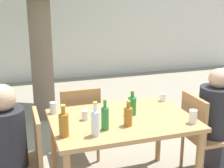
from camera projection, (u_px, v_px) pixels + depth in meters
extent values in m
cube|color=silver|center=(53.00, 17.00, 6.83)|extent=(10.00, 0.08, 2.80)
cylinder|color=#7A6651|center=(42.00, 57.00, 4.71)|extent=(0.33, 0.33, 1.94)
cube|color=#B27F4C|center=(122.00, 120.00, 2.93)|extent=(1.32, 0.93, 0.04)
cylinder|color=#B27F4C|center=(198.00, 167.00, 2.84)|extent=(0.06, 0.06, 0.73)
cylinder|color=#B27F4C|center=(54.00, 147.00, 3.22)|extent=(0.06, 0.06, 0.73)
cylinder|color=#B27F4C|center=(159.00, 132.00, 3.58)|extent=(0.06, 0.06, 0.73)
cube|color=#A87A4C|center=(16.00, 167.00, 2.72)|extent=(0.44, 0.44, 0.04)
cube|color=#A87A4C|center=(38.00, 138.00, 2.71)|extent=(0.04, 0.44, 0.45)
cube|color=#A87A4C|center=(208.00, 136.00, 3.31)|extent=(0.44, 0.44, 0.04)
cube|color=#A87A4C|center=(194.00, 117.00, 3.18)|extent=(0.04, 0.44, 0.45)
cylinder|color=#A87A4C|center=(211.00, 145.00, 3.60)|extent=(0.04, 0.04, 0.42)
cylinder|color=#A87A4C|center=(201.00, 167.00, 3.14)|extent=(0.04, 0.04, 0.42)
cylinder|color=#A87A4C|center=(182.00, 150.00, 3.49)|extent=(0.04, 0.04, 0.42)
cube|color=#A87A4C|center=(78.00, 123.00, 3.65)|extent=(0.44, 0.44, 0.04)
cube|color=#A87A4C|center=(81.00, 109.00, 3.40)|extent=(0.44, 0.04, 0.45)
cylinder|color=#A87A4C|center=(90.00, 132.00, 3.94)|extent=(0.04, 0.04, 0.42)
cylinder|color=#A87A4C|center=(60.00, 136.00, 3.83)|extent=(0.04, 0.04, 0.42)
cylinder|color=#A87A4C|center=(98.00, 145.00, 3.60)|extent=(0.04, 0.04, 0.42)
cylinder|color=#A87A4C|center=(65.00, 150.00, 3.48)|extent=(0.04, 0.04, 0.42)
cylinder|color=#232328|center=(6.00, 139.00, 2.63)|extent=(0.34, 0.34, 0.52)
sphere|color=tan|center=(2.00, 98.00, 2.52)|extent=(0.23, 0.23, 0.23)
cylinder|color=#232328|center=(216.00, 111.00, 3.25)|extent=(0.36, 0.36, 0.52)
sphere|color=tan|center=(219.00, 78.00, 3.15)|extent=(0.21, 0.21, 0.21)
cylinder|color=#9E661E|center=(128.00, 117.00, 2.73)|extent=(0.08, 0.08, 0.16)
cylinder|color=#9E661E|center=(128.00, 105.00, 2.70)|extent=(0.03, 0.03, 0.06)
cylinder|color=gold|center=(128.00, 101.00, 2.69)|extent=(0.04, 0.04, 0.01)
cylinder|color=#287A38|center=(105.00, 119.00, 2.64)|extent=(0.07, 0.07, 0.20)
cylinder|color=#287A38|center=(105.00, 104.00, 2.61)|extent=(0.03, 0.03, 0.07)
cylinder|color=gold|center=(105.00, 99.00, 2.60)|extent=(0.03, 0.03, 0.01)
cylinder|color=#9E661E|center=(64.00, 125.00, 2.52)|extent=(0.08, 0.08, 0.19)
cylinder|color=#9E661E|center=(63.00, 110.00, 2.49)|extent=(0.03, 0.03, 0.07)
cylinder|color=gold|center=(63.00, 106.00, 2.47)|extent=(0.04, 0.04, 0.01)
cylinder|color=#287A38|center=(132.00, 106.00, 2.98)|extent=(0.08, 0.08, 0.17)
cylinder|color=#287A38|center=(132.00, 95.00, 2.95)|extent=(0.03, 0.03, 0.06)
cylinder|color=gold|center=(132.00, 91.00, 2.94)|extent=(0.04, 0.04, 0.01)
cylinder|color=silver|center=(95.00, 124.00, 2.53)|extent=(0.07, 0.07, 0.21)
cylinder|color=silver|center=(95.00, 108.00, 2.49)|extent=(0.03, 0.03, 0.07)
cylinder|color=gold|center=(95.00, 103.00, 2.48)|extent=(0.03, 0.03, 0.01)
cylinder|color=silver|center=(85.00, 115.00, 2.87)|extent=(0.06, 0.06, 0.09)
cylinder|color=silver|center=(53.00, 108.00, 3.02)|extent=(0.07, 0.07, 0.11)
cylinder|color=white|center=(163.00, 97.00, 3.38)|extent=(0.06, 0.06, 0.08)
cylinder|color=silver|center=(193.00, 117.00, 2.79)|extent=(0.07, 0.07, 0.12)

